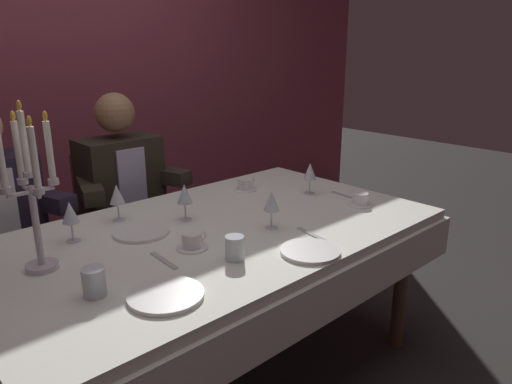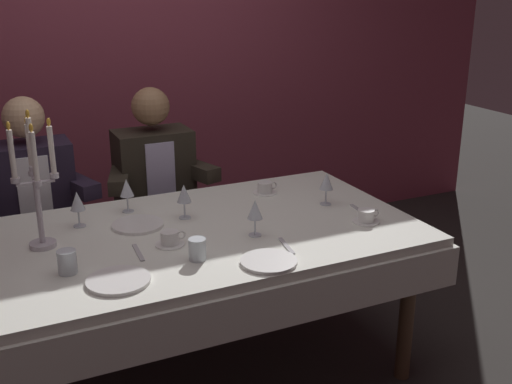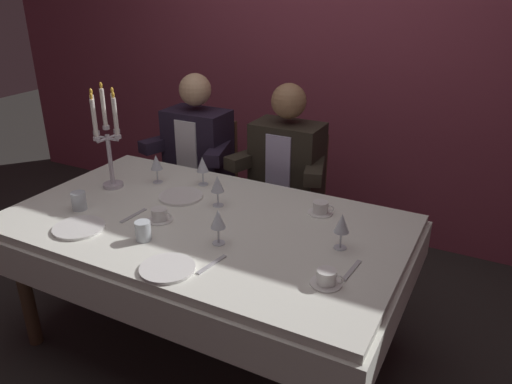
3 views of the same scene
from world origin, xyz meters
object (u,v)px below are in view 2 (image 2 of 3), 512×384
Objects in this scene: candelabra at (36,184)px; wine_glass_3 at (255,211)px; water_tumbler_1 at (197,249)px; dinner_plate_2 at (118,281)px; dining_table at (203,254)px; seated_diner_1 at (154,176)px; wine_glass_0 at (184,195)px; dinner_plate_0 at (269,261)px; dinner_plate_1 at (138,225)px; wine_glass_4 at (77,202)px; coffee_cup_1 at (366,217)px; seated_diner_0 at (32,192)px; coffee_cup_2 at (170,239)px; water_tumbler_0 at (67,262)px; wine_glass_1 at (326,182)px; coffee_cup_0 at (265,188)px; wine_glass_2 at (127,189)px.

candelabra reaches higher than wine_glass_3.
dinner_plate_2 is at bearing -169.70° from water_tumbler_1.
seated_diner_1 reaches higher than dining_table.
wine_glass_0 is 0.73m from seated_diner_1.
dinner_plate_0 is 0.58m from dinner_plate_2.
candelabra is at bearing -172.65° from dinner_plate_1.
wine_glass_4 is 1.30m from coffee_cup_1.
wine_glass_4 is 0.13× the size of seated_diner_0.
dinner_plate_2 is (-0.46, -0.35, 0.13)m from dining_table.
dinner_plate_0 is (0.78, -0.54, -0.27)m from candelabra.
seated_diner_1 reaches higher than coffee_cup_2.
water_tumbler_0 is at bearing -148.71° from wine_glass_0.
wine_glass_0 and wine_glass_3 have the same top height.
wine_glass_1 is at bearing 22.86° from water_tumbler_1.
wine_glass_0 is 1.00× the size of wine_glass_4.
coffee_cup_0 is 0.61m from coffee_cup_1.
water_tumbler_0 reaches higher than coffee_cup_0.
dinner_plate_2 is 0.68m from wine_glass_0.
coffee_cup_1 is at bearing -66.99° from coffee_cup_0.
candelabra is 4.38× the size of coffee_cup_1.
dinner_plate_2 is 1.33m from seated_diner_1.
candelabra is 0.67m from wine_glass_0.
candelabra is at bearing -148.81° from wine_glass_2.
coffee_cup_1 reaches higher than dinner_plate_1.
dinner_plate_1 is 0.81m from seated_diner_0.
coffee_cup_1 is at bearing -81.43° from wine_glass_1.
water_tumbler_1 reaches higher than dinner_plate_2.
seated_diner_1 is (0.65, 1.08, -0.05)m from water_tumbler_0.
coffee_cup_2 is (0.31, -0.37, -0.09)m from wine_glass_4.
dinner_plate_1 is at bearing 172.94° from wine_glass_1.
wine_glass_1 is at bearing -11.01° from wine_glass_4.
coffee_cup_2 reaches higher than dining_table.
candelabra is at bearing -137.41° from wine_glass_4.
wine_glass_2 and wine_glass_3 have the same top height.
dining_table is 11.83× the size of wine_glass_3.
dinner_plate_2 is 1.24m from seated_diner_0.
water_tumbler_0 reaches higher than dinner_plate_2.
seated_diner_0 is (0.05, 0.78, -0.28)m from candelabra.
coffee_cup_0 is 0.11× the size of seated_diner_1.
dining_table is at bearing 37.11° from dinner_plate_2.
dinner_plate_0 is at bearing -18.77° from water_tumbler_0.
wine_glass_0 is at bearing 122.08° from wine_glass_3.
wine_glass_2 is at bearing 177.00° from coffee_cup_0.
dining_table is 14.70× the size of coffee_cup_0.
wine_glass_0 reaches higher than coffee_cup_2.
wine_glass_3 is at bearing -120.51° from coffee_cup_0.
dinner_plate_2 is 1.80× the size of coffee_cup_0.
wine_glass_4 is 1.78× the size of water_tumbler_0.
wine_glass_3 is (0.43, -0.32, 0.11)m from dinner_plate_1.
candelabra is 3.53× the size of wine_glass_2.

